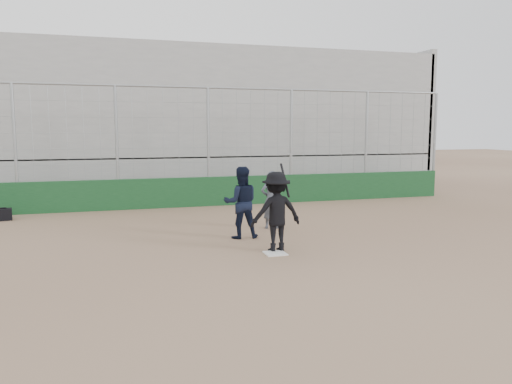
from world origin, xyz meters
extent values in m
plane|color=brown|center=(0.00, 0.00, 0.00)|extent=(90.00, 90.00, 0.00)
cube|color=white|center=(0.00, 0.00, 0.01)|extent=(0.44, 0.44, 0.02)
cube|color=#133C1C|center=(0.00, 7.00, 0.50)|extent=(18.00, 0.25, 1.00)
cylinder|color=gray|center=(0.00, 7.00, 2.00)|extent=(0.10, 0.10, 4.00)
cylinder|color=gray|center=(9.00, 7.00, 2.00)|extent=(0.10, 0.10, 4.00)
cylinder|color=gray|center=(0.00, 7.00, 4.00)|extent=(18.00, 0.07, 0.07)
cube|color=gray|center=(0.00, 11.95, 0.80)|extent=(20.00, 6.70, 1.60)
cube|color=gray|center=(0.00, 11.95, 3.70)|extent=(20.00, 6.70, 4.20)
cube|color=gray|center=(10.00, 11.95, 2.90)|extent=(0.25, 6.70, 6.10)
cylinder|color=gray|center=(0.00, 15.10, 6.80)|extent=(20.00, 0.06, 0.06)
imported|color=black|center=(0.10, 0.25, 0.86)|extent=(1.14, 0.68, 1.72)
cylinder|color=black|center=(0.35, 0.40, 1.52)|extent=(0.07, 0.57, 0.71)
imported|color=black|center=(-0.29, 1.67, 0.57)|extent=(0.90, 0.73, 1.14)
sphere|color=maroon|center=(-0.29, 1.67, 1.03)|extent=(0.28, 0.28, 0.28)
imported|color=#434955|center=(0.79, 2.61, 0.69)|extent=(0.60, 0.44, 1.38)
camera|label=1|loc=(-3.36, -9.74, 2.62)|focal=35.00mm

